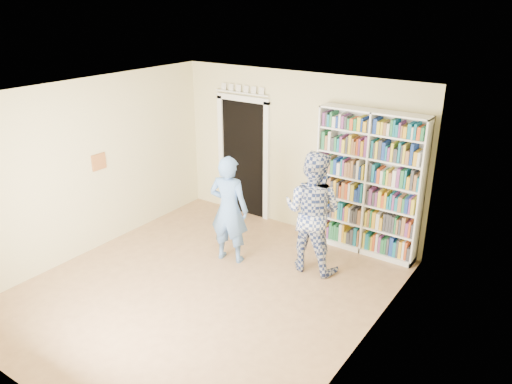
% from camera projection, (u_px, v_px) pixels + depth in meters
% --- Properties ---
extents(floor, '(5.00, 5.00, 0.00)m').
position_uv_depth(floor, '(204.00, 289.00, 6.94)').
color(floor, '#976B49').
rests_on(floor, ground).
extents(ceiling, '(5.00, 5.00, 0.00)m').
position_uv_depth(ceiling, '(195.00, 95.00, 5.94)').
color(ceiling, white).
rests_on(ceiling, wall_back).
extents(wall_back, '(4.50, 0.00, 4.50)m').
position_uv_depth(wall_back, '(297.00, 153.00, 8.36)').
color(wall_back, beige).
rests_on(wall_back, floor).
extents(wall_left, '(0.00, 5.00, 5.00)m').
position_uv_depth(wall_left, '(88.00, 168.00, 7.63)').
color(wall_left, beige).
rests_on(wall_left, floor).
extents(wall_right, '(0.00, 5.00, 5.00)m').
position_uv_depth(wall_right, '(363.00, 246.00, 5.25)').
color(wall_right, beige).
rests_on(wall_right, floor).
extents(bookshelf, '(1.65, 0.31, 2.27)m').
position_uv_depth(bookshelf, '(369.00, 183.00, 7.60)').
color(bookshelf, white).
rests_on(bookshelf, floor).
extents(doorway, '(1.10, 0.08, 2.43)m').
position_uv_depth(doorway, '(244.00, 152.00, 8.98)').
color(doorway, black).
rests_on(doorway, floor).
extents(wall_art, '(0.03, 0.25, 0.25)m').
position_uv_depth(wall_art, '(99.00, 162.00, 7.75)').
color(wall_art, brown).
rests_on(wall_art, wall_left).
extents(man_blue, '(0.68, 0.52, 1.67)m').
position_uv_depth(man_blue, '(229.00, 210.00, 7.44)').
color(man_blue, '#5C88CD').
rests_on(man_blue, floor).
extents(man_plaid, '(0.92, 0.74, 1.82)m').
position_uv_depth(man_plaid, '(312.00, 212.00, 7.18)').
color(man_plaid, navy).
rests_on(man_plaid, floor).
extents(paper_sheet, '(0.18, 0.13, 0.30)m').
position_uv_depth(paper_sheet, '(313.00, 212.00, 6.93)').
color(paper_sheet, white).
rests_on(paper_sheet, man_plaid).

